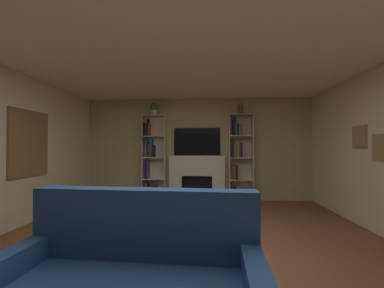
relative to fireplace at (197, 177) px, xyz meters
The scene contains 10 objects.
ground_plane 3.23m from the fireplace, 90.00° to the right, with size 7.86×7.86×0.00m, color brown.
wall_back_accent 0.71m from the fireplace, 90.00° to the left, with size 5.74×0.06×2.54m, color tan.
ceiling 3.76m from the fireplace, 90.00° to the right, with size 5.74×6.67×0.06m, color white.
fireplace is the anchor object (origin of this frame).
tv 0.88m from the fireplace, 90.00° to the left, with size 1.15×0.06×0.69m, color black.
bookshelf_left 1.20m from the fireplace, behind, with size 0.57×0.28×2.11m.
bookshelf_right 1.13m from the fireplace, ahead, with size 0.57×0.34×2.11m.
potted_plant 2.01m from the fireplace, behind, with size 0.20×0.20×0.30m.
vase_with_flowers 1.97m from the fireplace, ahead, with size 0.14×0.14×0.38m.
coffee_table 3.55m from the fireplace, 93.88° to the right, with size 0.99×0.53×0.44m.
Camera 1 is at (0.27, -2.85, 1.31)m, focal length 22.81 mm.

